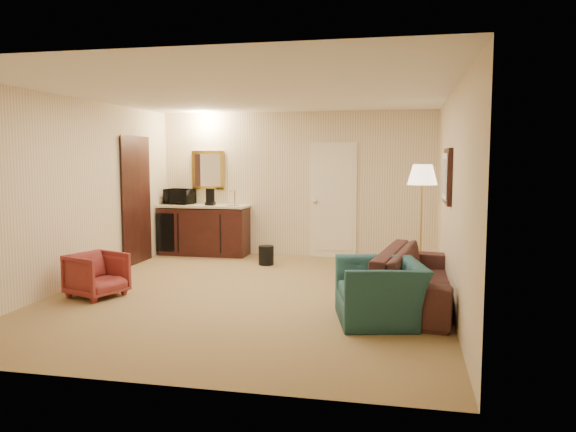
% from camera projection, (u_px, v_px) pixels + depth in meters
% --- Properties ---
extents(ground, '(6.00, 6.00, 0.00)m').
position_uv_depth(ground, '(251.00, 294.00, 7.36)').
color(ground, '#95844B').
rests_on(ground, ground).
extents(room_walls, '(5.02, 6.01, 2.61)m').
position_uv_depth(room_walls, '(258.00, 162.00, 7.95)').
color(room_walls, beige).
rests_on(room_walls, ground).
extents(wetbar_cabinet, '(1.64, 0.58, 0.92)m').
position_uv_depth(wetbar_cabinet, '(204.00, 230.00, 10.30)').
color(wetbar_cabinet, '#351311').
rests_on(wetbar_cabinet, ground).
extents(sofa, '(1.00, 2.38, 0.90)m').
position_uv_depth(sofa, '(420.00, 268.00, 6.79)').
color(sofa, black).
rests_on(sofa, ground).
extents(teal_armchair, '(0.87, 1.14, 0.89)m').
position_uv_depth(teal_armchair, '(381.00, 282.00, 6.09)').
color(teal_armchair, '#1F4F4E').
rests_on(teal_armchair, ground).
extents(rose_chair_near, '(0.75, 0.77, 0.63)m').
position_uv_depth(rose_chair_near, '(97.00, 273.00, 7.19)').
color(rose_chair_near, maroon).
rests_on(rose_chair_near, ground).
extents(coffee_table, '(0.82, 0.64, 0.42)m').
position_uv_depth(coffee_table, '(391.00, 285.00, 6.97)').
color(coffee_table, black).
rests_on(coffee_table, ground).
extents(floor_lamp, '(0.59, 0.59, 1.69)m').
position_uv_depth(floor_lamp, '(421.00, 219.00, 8.53)').
color(floor_lamp, '#AC8C39').
rests_on(floor_lamp, ground).
extents(waste_bin, '(0.32, 0.32, 0.32)m').
position_uv_depth(waste_bin, '(266.00, 255.00, 9.35)').
color(waste_bin, black).
rests_on(waste_bin, ground).
extents(microwave, '(0.56, 0.38, 0.35)m').
position_uv_depth(microwave, '(180.00, 195.00, 10.39)').
color(microwave, black).
rests_on(microwave, wetbar_cabinet).
extents(coffee_maker, '(0.16, 0.16, 0.31)m').
position_uv_depth(coffee_maker, '(210.00, 197.00, 10.16)').
color(coffee_maker, black).
rests_on(coffee_maker, wetbar_cabinet).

